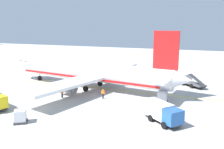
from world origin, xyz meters
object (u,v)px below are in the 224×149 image
(service_truck_fuel, at_px, (162,112))
(cargo_container_far, at_px, (20,116))
(crew_loader_left, at_px, (62,92))
(crew_marshaller, at_px, (103,93))
(cargo_container_near, at_px, (46,89))
(airliner_foreground, at_px, (89,72))
(cargo_container_mid, at_px, (162,97))
(crew_loader_right, at_px, (128,80))
(service_truck_pushback, at_px, (189,80))
(service_truck_catering, at_px, (148,76))

(service_truck_fuel, relative_size, cargo_container_far, 2.70)
(cargo_container_far, relative_size, crew_loader_left, 1.29)
(service_truck_fuel, bearing_deg, crew_marshaller, 59.96)
(cargo_container_near, relative_size, crew_loader_left, 1.35)
(airliner_foreground, bearing_deg, service_truck_fuel, -125.82)
(cargo_container_near, bearing_deg, cargo_container_far, -156.23)
(airliner_foreground, xyz_separation_m, cargo_container_mid, (-4.13, -15.86, -2.41))
(service_truck_fuel, height_order, cargo_container_far, service_truck_fuel)
(crew_loader_right, bearing_deg, cargo_container_far, 165.93)
(cargo_container_mid, height_order, cargo_container_far, cargo_container_mid)
(service_truck_pushback, height_order, crew_loader_right, service_truck_pushback)
(cargo_container_near, distance_m, crew_marshaller, 11.66)
(airliner_foreground, bearing_deg, service_truck_catering, -45.61)
(airliner_foreground, distance_m, crew_marshaller, 8.48)
(service_truck_pushback, bearing_deg, cargo_container_mid, 167.86)
(cargo_container_near, bearing_deg, crew_loader_right, -44.68)
(cargo_container_mid, distance_m, cargo_container_far, 22.33)
(airliner_foreground, bearing_deg, service_truck_pushback, -62.16)
(crew_marshaller, bearing_deg, service_truck_fuel, -120.04)
(service_truck_catering, relative_size, service_truck_pushback, 1.13)
(crew_loader_left, bearing_deg, airliner_foreground, -9.53)
(crew_loader_left, bearing_deg, service_truck_catering, -32.41)
(cargo_container_far, distance_m, crew_loader_left, 11.89)
(crew_marshaller, bearing_deg, crew_loader_right, -3.42)
(service_truck_fuel, distance_m, service_truck_catering, 23.38)
(service_truck_catering, distance_m, crew_marshaller, 16.01)
(crew_loader_left, distance_m, crew_loader_right, 16.03)
(cargo_container_far, bearing_deg, service_truck_fuel, -67.11)
(airliner_foreground, height_order, service_truck_catering, airliner_foreground)
(cargo_container_mid, bearing_deg, crew_marshaller, 99.34)
(cargo_container_near, relative_size, cargo_container_mid, 1.16)
(service_truck_fuel, bearing_deg, service_truck_catering, 18.57)
(service_truck_pushback, xyz_separation_m, cargo_container_near, (-16.46, 24.81, -0.31))
(airliner_foreground, relative_size, service_truck_fuel, 6.77)
(cargo_container_near, xyz_separation_m, cargo_container_mid, (2.34, -21.77, 0.11))
(crew_marshaller, height_order, crew_loader_left, crew_loader_left)
(service_truck_catering, bearing_deg, cargo_container_near, 135.65)
(service_truck_pushback, bearing_deg, service_truck_fuel, 175.97)
(service_truck_catering, bearing_deg, cargo_container_mid, -156.52)
(service_truck_fuel, relative_size, service_truck_pushback, 1.03)
(crew_loader_left, bearing_deg, cargo_container_mid, -77.33)
(service_truck_pushback, distance_m, cargo_container_mid, 14.44)
(cargo_container_far, height_order, crew_marshaller, cargo_container_far)
(service_truck_catering, height_order, crew_marshaller, service_truck_catering)
(service_truck_fuel, distance_m, cargo_container_mid, 8.50)
(service_truck_pushback, relative_size, crew_marshaller, 3.38)
(airliner_foreground, xyz_separation_m, cargo_container_far, (-19.82, 0.03, -2.51))
(service_truck_fuel, bearing_deg, crew_loader_left, 76.46)
(service_truck_fuel, xyz_separation_m, service_truck_catering, (22.16, 7.45, -0.08))
(cargo_container_far, xyz_separation_m, crew_loader_right, (25.83, -6.47, 0.11))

